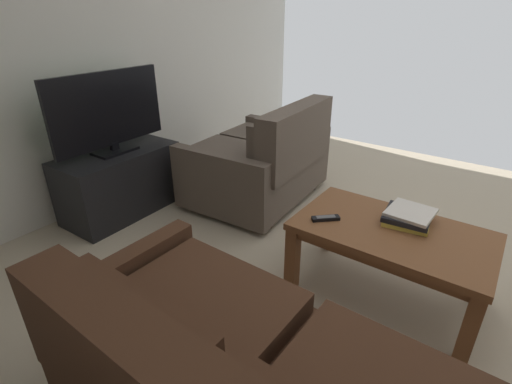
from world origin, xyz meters
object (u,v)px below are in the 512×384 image
(book_stack, at_px, (408,216))
(loveseat_near, at_px, (263,161))
(flat_tv, at_px, (108,112))
(tv_remote, at_px, (326,218))
(coffee_table, at_px, (391,240))
(tv_stand, at_px, (120,182))

(book_stack, bearing_deg, loveseat_near, -20.67)
(flat_tv, bearing_deg, tv_remote, -175.95)
(loveseat_near, distance_m, flat_tv, 1.29)
(loveseat_near, xyz_separation_m, book_stack, (-1.35, 0.51, 0.13))
(coffee_table, xyz_separation_m, tv_remote, (0.34, 0.13, 0.08))
(loveseat_near, distance_m, tv_stand, 1.20)
(coffee_table, xyz_separation_m, book_stack, (-0.04, -0.12, 0.11))
(book_stack, bearing_deg, coffee_table, 70.38)
(coffee_table, xyz_separation_m, flat_tv, (2.12, 0.25, 0.47))
(coffee_table, height_order, book_stack, book_stack)
(loveseat_near, relative_size, tv_stand, 1.31)
(loveseat_near, bearing_deg, tv_remote, 141.91)
(tv_stand, bearing_deg, flat_tv, -107.28)
(tv_remote, bearing_deg, book_stack, -147.56)
(tv_stand, height_order, book_stack, tv_stand)
(loveseat_near, distance_m, coffee_table, 1.45)
(loveseat_near, height_order, coffee_table, loveseat_near)
(tv_stand, bearing_deg, loveseat_near, -132.63)
(tv_remote, bearing_deg, tv_stand, 4.10)
(loveseat_near, height_order, book_stack, loveseat_near)
(flat_tv, bearing_deg, book_stack, -170.25)
(book_stack, height_order, tv_remote, book_stack)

